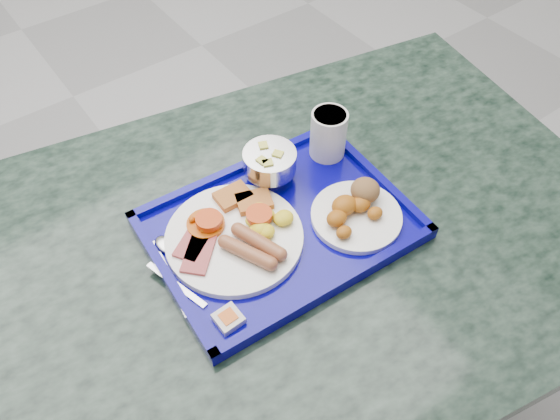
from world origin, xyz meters
The scene contains 10 objects.
floor centered at (0.00, 0.00, 0.00)m, with size 6.00×6.00×0.00m, color #949497.
table centered at (-0.06, -0.99, 0.58)m, with size 1.38×1.05×0.78m.
tray centered at (-0.06, -0.97, 0.79)m, with size 0.46×0.35×0.03m.
main_plate centered at (-0.13, -0.95, 0.80)m, with size 0.24×0.24×0.04m.
bread_plate centered at (0.06, -1.03, 0.81)m, with size 0.16×0.16×0.05m.
fruit_bowl centered at (-0.01, -0.87, 0.84)m, with size 0.10×0.10×0.07m.
juice_cup centered at (0.12, -0.88, 0.84)m, with size 0.07×0.07×0.10m.
spoon centered at (-0.25, -0.91, 0.80)m, with size 0.06×0.17×0.01m.
knife centered at (-0.27, -0.95, 0.79)m, with size 0.01×0.16×0.00m, color #B2B2B4.
jam_packet centered at (-0.23, -1.07, 0.80)m, with size 0.04×0.04×0.02m.
Camera 1 is at (-0.41, -1.45, 1.54)m, focal length 35.00 mm.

